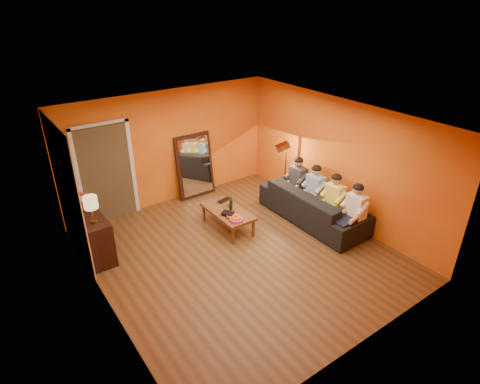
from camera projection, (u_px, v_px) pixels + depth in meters
room_shell at (229, 185)px, 7.30m from camera, size 5.00×5.50×2.60m
white_accent at (67, 193)px, 7.02m from camera, size 0.02×1.90×2.58m
doorway_recess at (104, 172)px, 8.43m from camera, size 1.06×0.30×2.10m
door_jamb_left at (78, 181)px, 8.05m from camera, size 0.08×0.06×2.20m
door_jamb_right at (132, 168)px, 8.64m from camera, size 0.08×0.06×2.20m
door_header at (98, 124)px, 7.86m from camera, size 1.22×0.06×0.08m
mirror_frame at (195, 166)px, 9.48m from camera, size 0.92×0.27×1.51m
mirror_glass at (196, 166)px, 9.45m from camera, size 0.78×0.21×1.35m
sideboard at (93, 235)px, 7.40m from camera, size 0.44×1.18×0.85m
table_lamp at (92, 210)px, 6.87m from camera, size 0.24×0.24×0.51m
sofa at (313, 205)px, 8.58m from camera, size 2.50×0.98×0.73m
coffee_table at (228, 219)px, 8.35m from camera, size 0.62×1.22×0.42m
floor_lamp at (285, 172)px, 9.23m from camera, size 0.37×0.33×1.44m
dog at (319, 206)px, 8.58m from camera, size 0.53×0.66×0.68m
person_far_left at (355, 212)px, 7.81m from camera, size 0.70×0.44×1.22m
person_mid_left at (334, 201)px, 8.21m from camera, size 0.70×0.44×1.22m
person_mid_right at (315, 191)px, 8.61m from camera, size 0.70×0.44×1.22m
person_far_right at (298, 182)px, 9.01m from camera, size 0.70×0.44×1.22m
fruit_bowl at (236, 217)px, 7.84m from camera, size 0.26×0.26×0.16m
wine_bottle at (231, 204)px, 8.17m from camera, size 0.07×0.07×0.31m
tumbler at (229, 205)px, 8.38m from camera, size 0.10×0.10×0.08m
laptop at (226, 201)px, 8.59m from camera, size 0.36×0.28×0.03m
book_lower at (226, 216)px, 8.01m from camera, size 0.25×0.29×0.02m
book_mid at (226, 215)px, 8.01m from camera, size 0.27×0.32×0.02m
book_upper at (226, 215)px, 7.98m from camera, size 0.27×0.29×0.02m
vase at (84, 205)px, 7.34m from camera, size 0.19×0.19×0.20m
flowers at (82, 195)px, 7.25m from camera, size 0.17×0.17×0.39m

